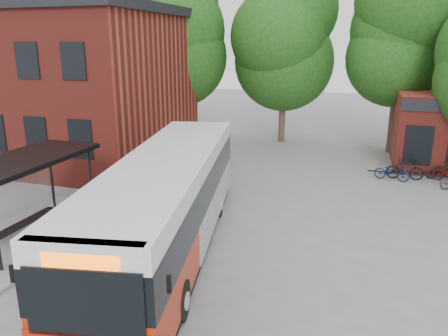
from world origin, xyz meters
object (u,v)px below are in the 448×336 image
(bicycle_1, at_px, (405,169))
(bicycle_4, at_px, (443,170))
(city_bus, at_px, (168,205))
(bus_shelter, at_px, (28,198))
(bicycle_2, at_px, (392,172))

(bicycle_1, relative_size, bicycle_4, 1.03)
(bicycle_4, bearing_deg, city_bus, 123.17)
(bus_shelter, xyz_separation_m, bicycle_4, (14.77, 11.84, -0.99))
(bicycle_2, bearing_deg, bicycle_1, -43.82)
(bus_shelter, height_order, bicycle_4, bus_shelter)
(city_bus, relative_size, bicycle_1, 7.03)
(bus_shelter, bearing_deg, city_bus, 6.01)
(bus_shelter, bearing_deg, bicycle_4, 38.72)
(bus_shelter, distance_m, bicycle_4, 18.95)
(bus_shelter, height_order, city_bus, city_bus)
(bus_shelter, relative_size, city_bus, 0.56)
(bus_shelter, distance_m, bicycle_2, 16.39)
(bicycle_1, bearing_deg, bicycle_4, -69.75)
(bicycle_2, bearing_deg, city_bus, 160.60)
(bicycle_4, bearing_deg, bus_shelter, 112.68)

